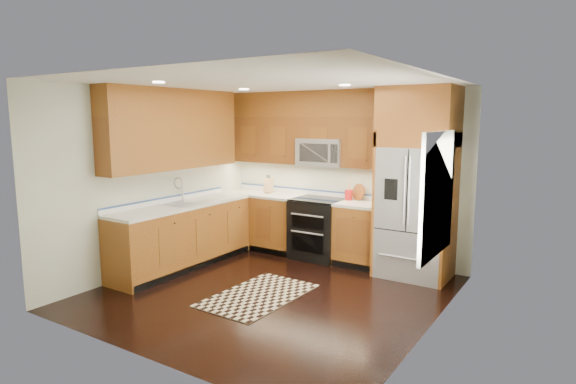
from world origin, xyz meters
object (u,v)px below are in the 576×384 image
Objects in this scene: range at (318,229)px; rug at (258,295)px; knife_block at (268,185)px; utensil_crock at (349,193)px; refrigerator at (416,183)px.

range is 1.90m from rug.
rug is 2.53m from knife_block.
utensil_crock reaches higher than rug.
range is 0.64× the size of rug.
refrigerator is 1.16m from utensil_crock.
utensil_crock is (1.46, 0.05, -0.01)m from knife_block.
rug is at bearing -97.20° from utensil_crock.
rug is at bearing -84.22° from range.
utensil_crock reaches higher than knife_block.
refrigerator reaches higher than utensil_crock.
knife_block is 1.46m from utensil_crock.
refrigerator is 8.56× the size of knife_block.
knife_block reaches higher than rug.
utensil_crock is (0.44, 0.17, 0.59)m from range.
knife_block is 0.90× the size of utensil_crock.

